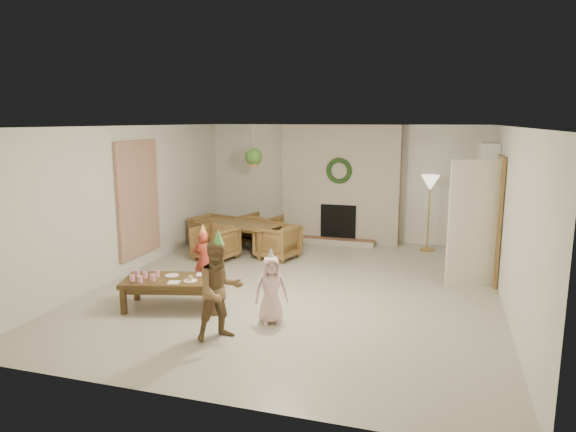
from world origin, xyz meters
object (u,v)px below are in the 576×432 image
at_px(child_red, 204,260).
at_px(child_pink, 271,289).
at_px(dining_chair_right, 278,242).
at_px(dining_chair_left, 212,231).
at_px(dining_table, 240,237).
at_px(dining_chair_near, 215,243).
at_px(child_plaid, 220,290).
at_px(dining_chair_far, 262,229).
at_px(coffee_table_top, 173,281).

xyz_separation_m(child_red, child_pink, (1.43, -0.98, -0.01)).
xyz_separation_m(dining_chair_right, child_red, (-0.53, -2.04, 0.13)).
xyz_separation_m(dining_chair_left, child_pink, (2.48, -3.49, 0.12)).
distance_m(dining_table, dining_chair_near, 0.73).
xyz_separation_m(dining_table, child_plaid, (1.35, -3.94, 0.31)).
bearing_deg(dining_chair_left, dining_chair_near, -135.00).
relative_size(dining_chair_near, dining_chair_far, 1.00).
relative_size(dining_chair_right, child_plaid, 0.59).
height_order(dining_table, child_red, child_red).
relative_size(dining_table, child_red, 1.82).
relative_size(dining_chair_left, child_plaid, 0.59).
distance_m(dining_chair_far, child_red, 3.01).
relative_size(child_plaid, child_pink, 1.36).
xyz_separation_m(dining_chair_right, coffee_table_top, (-0.58, -2.91, 0.07)).
xyz_separation_m(dining_table, coffee_table_top, (0.30, -3.17, 0.10)).
relative_size(dining_chair_right, child_pink, 0.80).
bearing_deg(child_plaid, dining_chair_right, 53.21).
relative_size(dining_chair_far, child_red, 0.78).
bearing_deg(dining_table, child_pink, -45.01).
bearing_deg(coffee_table_top, child_plaid, -50.99).
xyz_separation_m(coffee_table_top, child_red, (0.05, 0.86, 0.07)).
xyz_separation_m(dining_table, dining_chair_near, (-0.21, -0.70, 0.03)).
relative_size(dining_chair_left, child_red, 0.78).
relative_size(dining_table, dining_chair_right, 2.34).
height_order(child_red, child_pink, child_red).
bearing_deg(dining_chair_far, dining_chair_left, 45.00).
height_order(dining_chair_left, child_plaid, child_plaid).
distance_m(dining_table, child_red, 2.33).
relative_size(dining_table, coffee_table_top, 1.22).
bearing_deg(dining_chair_near, child_pink, -35.87).
relative_size(dining_chair_left, dining_chair_right, 1.00).
xyz_separation_m(dining_chair_near, child_plaid, (1.56, -3.24, 0.28)).
distance_m(dining_chair_near, dining_chair_right, 1.17).
bearing_deg(child_pink, dining_chair_right, 78.88).
distance_m(dining_table, child_pink, 3.74).
bearing_deg(dining_table, child_red, -64.96).
bearing_deg(dining_table, child_plaid, -54.44).
relative_size(dining_table, dining_chair_far, 2.34).
bearing_deg(dining_chair_left, dining_chair_right, -90.00).
distance_m(dining_chair_near, coffee_table_top, 2.52).
height_order(dining_table, dining_chair_right, dining_chair_right).
height_order(dining_chair_near, dining_chair_far, same).
bearing_deg(dining_chair_left, child_red, -140.85).
distance_m(dining_chair_left, dining_chair_right, 1.65).
distance_m(dining_chair_far, child_plaid, 4.79).
xyz_separation_m(dining_chair_left, coffee_table_top, (1.00, -3.38, 0.07)).
bearing_deg(coffee_table_top, dining_chair_right, 63.85).
distance_m(dining_chair_near, dining_chair_left, 1.04).
bearing_deg(dining_chair_right, child_plaid, 23.98).
bearing_deg(coffee_table_top, dining_chair_far, 76.45).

